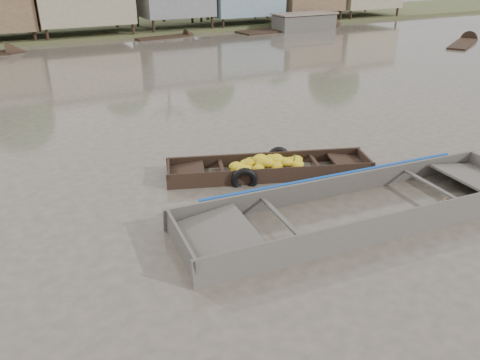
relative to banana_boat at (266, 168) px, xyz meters
name	(u,v)px	position (x,y,z in m)	size (l,w,h in m)	color
ground	(238,226)	(-1.95, -2.10, -0.15)	(120.00, 120.00, 0.00)	#4A4438
banana_boat	(266,168)	(0.00, 0.00, 0.00)	(5.65, 3.08, 0.76)	black
viewer_boat	(361,211)	(0.78, -2.94, -0.07)	(8.81, 3.00, 0.70)	#48433D
distant_boats	(248,32)	(11.56, 22.32, 0.07)	(47.54, 14.91, 1.38)	black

